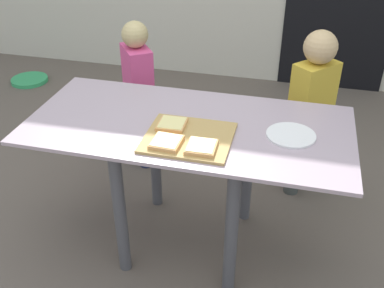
{
  "coord_description": "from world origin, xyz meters",
  "views": [
    {
      "loc": [
        0.45,
        -1.74,
        1.75
      ],
      "look_at": [
        0.02,
        0.0,
        0.62
      ],
      "focal_mm": 42.09,
      "sensor_mm": 36.0,
      "label": 1
    }
  ],
  "objects_px": {
    "child_left": "(139,87)",
    "garden_hose_coil": "(30,80)",
    "cutting_board": "(189,138)",
    "pizza_slice_far_left": "(172,124)",
    "pizza_slice_near_left": "(166,142)",
    "pizza_slice_near_right": "(201,147)",
    "dining_table": "(188,148)",
    "plate_white_right": "(291,135)",
    "child_right": "(312,104)"
  },
  "relations": [
    {
      "from": "pizza_slice_far_left",
      "to": "garden_hose_coil",
      "type": "bearing_deg",
      "value": 138.01
    },
    {
      "from": "pizza_slice_near_left",
      "to": "child_left",
      "type": "xyz_separation_m",
      "value": [
        -0.46,
        0.89,
        -0.21
      ]
    },
    {
      "from": "plate_white_right",
      "to": "child_right",
      "type": "xyz_separation_m",
      "value": [
        0.09,
        0.62,
        -0.14
      ]
    },
    {
      "from": "pizza_slice_near_left",
      "to": "pizza_slice_near_right",
      "type": "distance_m",
      "value": 0.15
    },
    {
      "from": "child_left",
      "to": "child_right",
      "type": "bearing_deg",
      "value": -3.26
    },
    {
      "from": "cutting_board",
      "to": "pizza_slice_far_left",
      "type": "relative_size",
      "value": 2.87
    },
    {
      "from": "garden_hose_coil",
      "to": "pizza_slice_far_left",
      "type": "bearing_deg",
      "value": -41.99
    },
    {
      "from": "plate_white_right",
      "to": "child_left",
      "type": "distance_m",
      "value": 1.19
    },
    {
      "from": "cutting_board",
      "to": "child_left",
      "type": "bearing_deg",
      "value": 123.33
    },
    {
      "from": "cutting_board",
      "to": "garden_hose_coil",
      "type": "relative_size",
      "value": 1.13
    },
    {
      "from": "dining_table",
      "to": "child_left",
      "type": "xyz_separation_m",
      "value": [
        -0.5,
        0.68,
        -0.05
      ]
    },
    {
      "from": "garden_hose_coil",
      "to": "child_right",
      "type": "bearing_deg",
      "value": -22.21
    },
    {
      "from": "pizza_slice_near_right",
      "to": "dining_table",
      "type": "bearing_deg",
      "value": 117.35
    },
    {
      "from": "pizza_slice_far_left",
      "to": "plate_white_right",
      "type": "distance_m",
      "value": 0.53
    },
    {
      "from": "cutting_board",
      "to": "plate_white_right",
      "type": "relative_size",
      "value": 1.73
    },
    {
      "from": "cutting_board",
      "to": "pizza_slice_near_left",
      "type": "distance_m",
      "value": 0.11
    },
    {
      "from": "dining_table",
      "to": "garden_hose_coil",
      "type": "height_order",
      "value": "dining_table"
    },
    {
      "from": "child_left",
      "to": "cutting_board",
      "type": "bearing_deg",
      "value": -56.67
    },
    {
      "from": "pizza_slice_near_right",
      "to": "plate_white_right",
      "type": "xyz_separation_m",
      "value": [
        0.35,
        0.21,
        -0.02
      ]
    },
    {
      "from": "pizza_slice_near_left",
      "to": "pizza_slice_near_right",
      "type": "xyz_separation_m",
      "value": [
        0.15,
        -0.0,
        0.0
      ]
    },
    {
      "from": "pizza_slice_near_right",
      "to": "cutting_board",
      "type": "bearing_deg",
      "value": 132.33
    },
    {
      "from": "dining_table",
      "to": "pizza_slice_near_left",
      "type": "distance_m",
      "value": 0.27
    },
    {
      "from": "dining_table",
      "to": "cutting_board",
      "type": "distance_m",
      "value": 0.2
    },
    {
      "from": "dining_table",
      "to": "pizza_slice_near_right",
      "type": "height_order",
      "value": "pizza_slice_near_right"
    },
    {
      "from": "dining_table",
      "to": "cutting_board",
      "type": "relative_size",
      "value": 3.97
    },
    {
      "from": "cutting_board",
      "to": "pizza_slice_near_right",
      "type": "xyz_separation_m",
      "value": [
        0.08,
        -0.08,
        0.02
      ]
    },
    {
      "from": "child_left",
      "to": "garden_hose_coil",
      "type": "height_order",
      "value": "child_left"
    },
    {
      "from": "child_left",
      "to": "garden_hose_coil",
      "type": "distance_m",
      "value": 1.83
    },
    {
      "from": "dining_table",
      "to": "pizza_slice_near_left",
      "type": "xyz_separation_m",
      "value": [
        -0.04,
        -0.21,
        0.16
      ]
    },
    {
      "from": "pizza_slice_near_left",
      "to": "pizza_slice_far_left",
      "type": "height_order",
      "value": "same"
    },
    {
      "from": "dining_table",
      "to": "child_right",
      "type": "bearing_deg",
      "value": 48.15
    },
    {
      "from": "cutting_board",
      "to": "pizza_slice_near_left",
      "type": "height_order",
      "value": "pizza_slice_near_left"
    },
    {
      "from": "dining_table",
      "to": "child_left",
      "type": "height_order",
      "value": "child_left"
    },
    {
      "from": "cutting_board",
      "to": "pizza_slice_near_left",
      "type": "bearing_deg",
      "value": -131.85
    },
    {
      "from": "garden_hose_coil",
      "to": "cutting_board",
      "type": "bearing_deg",
      "value": -41.74
    },
    {
      "from": "cutting_board",
      "to": "pizza_slice_near_right",
      "type": "relative_size",
      "value": 2.88
    },
    {
      "from": "pizza_slice_far_left",
      "to": "pizza_slice_near_right",
      "type": "bearing_deg",
      "value": -41.85
    },
    {
      "from": "dining_table",
      "to": "plate_white_right",
      "type": "height_order",
      "value": "plate_white_right"
    },
    {
      "from": "pizza_slice_far_left",
      "to": "child_left",
      "type": "height_order",
      "value": "child_left"
    },
    {
      "from": "dining_table",
      "to": "child_left",
      "type": "distance_m",
      "value": 0.85
    },
    {
      "from": "dining_table",
      "to": "pizza_slice_near_right",
      "type": "xyz_separation_m",
      "value": [
        0.11,
        -0.21,
        0.16
      ]
    },
    {
      "from": "dining_table",
      "to": "cutting_board",
      "type": "height_order",
      "value": "cutting_board"
    },
    {
      "from": "pizza_slice_far_left",
      "to": "garden_hose_coil",
      "type": "distance_m",
      "value": 2.66
    },
    {
      "from": "cutting_board",
      "to": "pizza_slice_far_left",
      "type": "height_order",
      "value": "pizza_slice_far_left"
    },
    {
      "from": "dining_table",
      "to": "plate_white_right",
      "type": "distance_m",
      "value": 0.48
    },
    {
      "from": "pizza_slice_far_left",
      "to": "garden_hose_coil",
      "type": "xyz_separation_m",
      "value": [
        -1.9,
        1.71,
        -0.73
      ]
    },
    {
      "from": "cutting_board",
      "to": "pizza_slice_far_left",
      "type": "distance_m",
      "value": 0.12
    },
    {
      "from": "pizza_slice_far_left",
      "to": "plate_white_right",
      "type": "relative_size",
      "value": 0.6
    },
    {
      "from": "garden_hose_coil",
      "to": "plate_white_right",
      "type": "bearing_deg",
      "value": -34.22
    },
    {
      "from": "child_left",
      "to": "child_right",
      "type": "height_order",
      "value": "child_right"
    }
  ]
}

